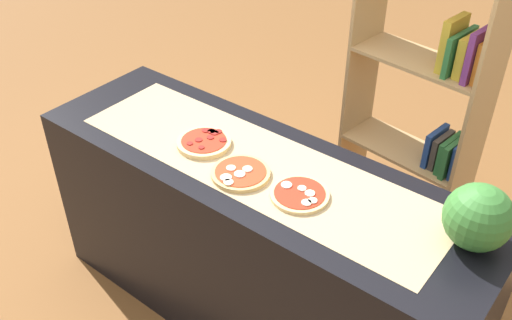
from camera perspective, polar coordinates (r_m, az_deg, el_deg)
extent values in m
plane|color=brown|center=(3.06, 0.00, -14.74)|extent=(12.00, 12.00, 0.00)
cube|color=black|center=(2.71, 0.00, -8.42)|extent=(2.09, 0.66, 0.94)
cube|color=tan|center=(2.41, 0.00, -0.37)|extent=(1.68, 0.47, 0.00)
cylinder|color=#E5C17F|center=(2.52, -5.18, 1.73)|extent=(0.24, 0.24, 0.02)
cylinder|color=red|center=(2.52, -5.20, 1.96)|extent=(0.20, 0.20, 0.00)
cylinder|color=maroon|center=(2.50, -6.59, 1.65)|extent=(0.03, 0.03, 0.00)
cylinder|color=maroon|center=(2.57, -4.45, 2.85)|extent=(0.04, 0.04, 0.00)
cylinder|color=maroon|center=(2.57, -4.40, 2.95)|extent=(0.03, 0.03, 0.00)
cylinder|color=maroon|center=(2.51, -5.72, 2.01)|extent=(0.03, 0.03, 0.00)
cylinder|color=maroon|center=(2.56, -3.75, 2.85)|extent=(0.03, 0.03, 0.00)
cylinder|color=maroon|center=(2.56, -4.13, 2.71)|extent=(0.04, 0.04, 0.00)
cylinder|color=maroon|center=(2.53, -4.53, 2.28)|extent=(0.03, 0.03, 0.00)
cylinder|color=maroon|center=(2.51, -3.30, 2.02)|extent=(0.03, 0.03, 0.00)
cylinder|color=maroon|center=(2.58, -5.00, 2.96)|extent=(0.03, 0.03, 0.00)
cylinder|color=maroon|center=(2.47, -5.44, 1.26)|extent=(0.03, 0.03, 0.00)
cylinder|color=#DBB26B|center=(2.34, -1.53, -1.33)|extent=(0.24, 0.24, 0.02)
cylinder|color=red|center=(2.33, -1.54, -1.13)|extent=(0.21, 0.21, 0.00)
cylinder|color=#EFE5CC|center=(2.27, -2.75, -2.21)|extent=(0.04, 0.04, 0.00)
cylinder|color=#EFE5CC|center=(2.34, -0.85, -0.89)|extent=(0.04, 0.04, 0.00)
cylinder|color=#EFE5CC|center=(2.34, -2.50, -0.80)|extent=(0.04, 0.04, 0.00)
cylinder|color=#EFE5CC|center=(2.29, -3.01, -1.74)|extent=(0.05, 0.05, 0.00)
cylinder|color=#EFE5CC|center=(2.31, -1.64, -1.40)|extent=(0.05, 0.05, 0.00)
cylinder|color=#E5C17F|center=(2.24, 4.35, -3.44)|extent=(0.23, 0.23, 0.02)
cylinder|color=red|center=(2.23, 4.36, -3.26)|extent=(0.20, 0.20, 0.00)
cylinder|color=#EFE5CC|center=(2.25, 4.58, -2.81)|extent=(0.03, 0.03, 0.00)
cylinder|color=#EFE5CC|center=(2.19, 5.65, -4.03)|extent=(0.04, 0.04, 0.00)
cylinder|color=#EFE5CC|center=(2.18, 5.03, -4.23)|extent=(0.04, 0.04, 0.00)
cylinder|color=#EFE5CC|center=(2.23, 5.37, -3.31)|extent=(0.04, 0.04, 0.00)
cylinder|color=#EFE5CC|center=(2.26, 3.04, -2.48)|extent=(0.04, 0.04, 0.00)
sphere|color=#387A33|center=(2.11, 21.18, -5.32)|extent=(0.24, 0.24, 0.24)
cube|color=tan|center=(3.01, 20.88, 2.43)|extent=(0.06, 0.29, 1.64)
cube|color=tan|center=(3.29, 10.33, 7.31)|extent=(0.06, 0.29, 1.64)
cube|color=tan|center=(3.61, 13.36, -6.11)|extent=(0.70, 0.37, 0.02)
cube|color=orange|center=(3.43, 17.86, -7.02)|extent=(0.07, 0.23, 0.21)
cube|color=#2D753D|center=(3.44, 17.22, -6.50)|extent=(0.06, 0.19, 0.24)
cube|color=#234799|center=(3.45, 16.55, -6.17)|extent=(0.05, 0.21, 0.23)
cube|color=#B22823|center=(3.47, 15.98, -5.97)|extent=(0.07, 0.21, 0.22)
cube|color=orange|center=(3.48, 15.41, -5.60)|extent=(0.06, 0.22, 0.23)
cube|color=tan|center=(3.28, 14.65, 0.95)|extent=(0.70, 0.37, 0.02)
cube|color=#234799|center=(3.11, 19.72, 0.17)|extent=(0.05, 0.19, 0.20)
cube|color=#2D753D|center=(3.12, 19.12, 0.40)|extent=(0.06, 0.24, 0.19)
cube|color=#2D753D|center=(3.13, 18.57, 0.62)|extent=(0.05, 0.20, 0.18)
cube|color=#47423D|center=(3.15, 17.90, 0.91)|extent=(0.05, 0.18, 0.18)
cube|color=#234799|center=(3.16, 17.33, 1.34)|extent=(0.05, 0.19, 0.20)
cube|color=tan|center=(3.01, 16.20, 9.41)|extent=(0.70, 0.37, 0.02)
cube|color=orange|center=(2.85, 21.87, 9.14)|extent=(0.05, 0.17, 0.20)
cube|color=#753384|center=(2.85, 21.31, 9.81)|extent=(0.06, 0.22, 0.25)
cube|color=gold|center=(2.88, 20.35, 9.70)|extent=(0.07, 0.18, 0.20)
cube|color=#2D753D|center=(2.89, 19.54, 10.06)|extent=(0.06, 0.24, 0.20)
cube|color=gold|center=(2.90, 18.90, 10.90)|extent=(0.06, 0.18, 0.26)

